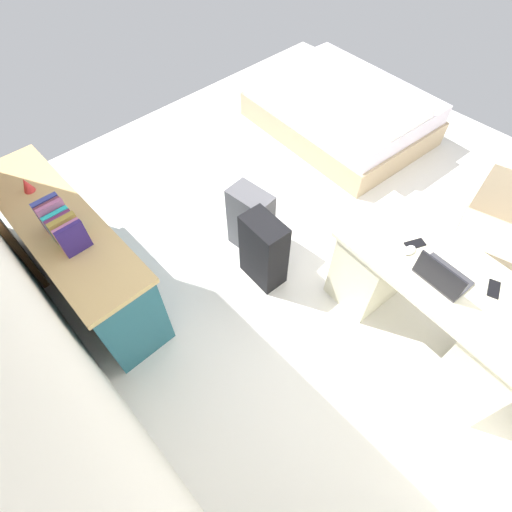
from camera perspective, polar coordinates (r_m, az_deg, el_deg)
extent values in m
plane|color=silver|center=(3.68, 9.41, 3.53)|extent=(5.42, 5.42, 0.00)
cube|color=white|center=(1.87, -32.68, -3.69)|extent=(4.33, 0.10, 2.86)
cube|color=beige|center=(2.75, 26.52, -2.76)|extent=(1.49, 0.78, 0.04)
cube|color=beige|center=(3.02, 31.29, -12.65)|extent=(0.45, 0.63, 0.70)
cube|color=beige|center=(3.12, 17.17, -0.88)|extent=(0.45, 0.63, 0.70)
cylinder|color=black|center=(3.81, 28.30, -1.60)|extent=(0.52, 0.52, 0.04)
cylinder|color=black|center=(3.67, 29.43, 0.15)|extent=(0.06, 0.06, 0.42)
cube|color=tan|center=(3.51, 31.04, 2.63)|extent=(0.56, 0.56, 0.08)
cube|color=tan|center=(3.50, 33.48, 7.41)|extent=(0.44, 0.16, 0.44)
cube|color=#235B6B|center=(3.29, -24.85, 0.06)|extent=(1.76, 0.44, 0.75)
cube|color=tan|center=(3.02, -27.38, 4.61)|extent=(1.80, 0.48, 0.04)
cube|color=#1E4E5B|center=(3.19, -17.30, -3.69)|extent=(0.67, 0.01, 0.26)
cube|color=#1E4E5B|center=(3.71, -23.73, 3.93)|extent=(0.67, 0.01, 0.26)
cube|color=tan|center=(4.86, 12.01, 19.16)|extent=(2.00, 1.54, 0.28)
cube|color=silver|center=(4.73, 12.53, 21.56)|extent=(1.94, 1.48, 0.20)
cube|color=white|center=(4.33, 19.59, 19.02)|extent=(0.53, 0.72, 0.10)
cube|color=black|center=(3.08, 1.12, 0.75)|extent=(0.37, 0.24, 0.65)
cube|color=#4C4C51|center=(3.31, -0.80, 5.19)|extent=(0.38, 0.25, 0.62)
cube|color=#333338|center=(2.69, 25.72, -2.72)|extent=(0.33, 0.25, 0.02)
cube|color=black|center=(2.55, 25.24, -2.64)|extent=(0.31, 0.04, 0.19)
ellipsoid|color=white|center=(2.74, 21.60, 0.80)|extent=(0.07, 0.10, 0.03)
cube|color=black|center=(2.79, 31.51, -4.13)|extent=(0.11, 0.15, 0.01)
cube|color=black|center=(2.80, 22.29, 1.65)|extent=(0.12, 0.15, 0.01)
cube|color=navy|center=(2.65, -25.12, 2.25)|extent=(0.03, 0.17, 0.23)
cube|color=#BE71A9|center=(2.69, -25.42, 2.59)|extent=(0.04, 0.17, 0.21)
cube|color=olive|center=(2.71, -25.89, 3.24)|extent=(0.04, 0.17, 0.23)
cube|color=#3D7A34|center=(2.75, -26.10, 3.43)|extent=(0.04, 0.17, 0.19)
cube|color=#602859|center=(2.78, -26.44, 3.85)|extent=(0.04, 0.17, 0.19)
cube|color=#26BDBE|center=(2.81, -26.79, 4.31)|extent=(0.04, 0.17, 0.19)
cube|color=#A45A8B|center=(2.82, -27.28, 5.01)|extent=(0.03, 0.17, 0.24)
cube|color=brown|center=(2.86, -27.55, 5.31)|extent=(0.04, 0.17, 0.22)
cube|color=#343F92|center=(2.89, -27.90, 5.77)|extent=(0.04, 0.17, 0.23)
cone|color=red|center=(3.27, -30.61, 8.96)|extent=(0.08, 0.08, 0.11)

